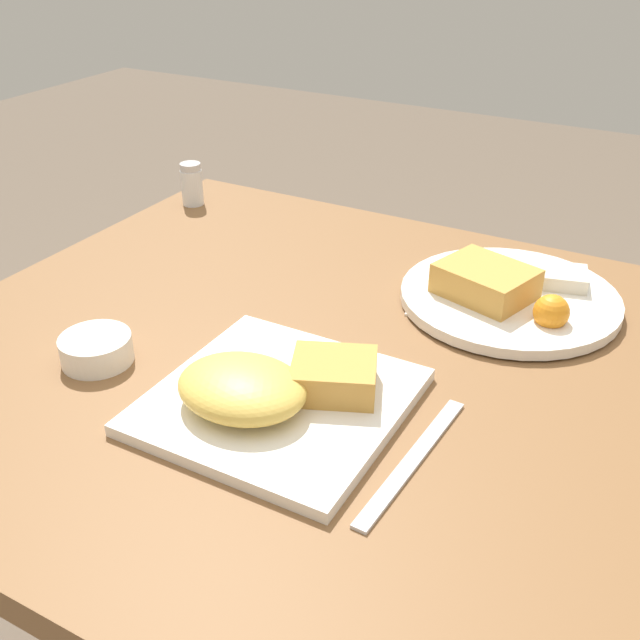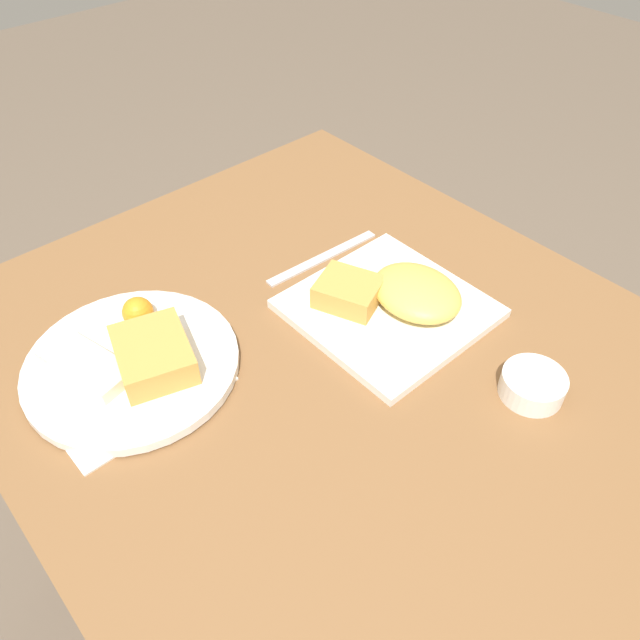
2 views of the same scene
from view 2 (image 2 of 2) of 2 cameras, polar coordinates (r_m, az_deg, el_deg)
name	(u,v)px [view 2 (image 2 of 2)]	position (r m, az deg, el deg)	size (l,w,h in m)	color
ground_plane	(326,586)	(1.52, 0.53, -23.18)	(8.00, 8.00, 0.00)	brown
dining_table	(329,393)	(0.94, 0.79, -6.66)	(0.99, 0.86, 0.77)	brown
menu_card	(133,387)	(0.86, -16.70, -5.88)	(0.17, 0.22, 0.00)	silver
plate_square_near	(395,301)	(0.92, 6.85, 1.74)	(0.25, 0.25, 0.06)	white
plate_oval_far	(134,360)	(0.87, -16.67, -3.48)	(0.29, 0.29, 0.05)	white
sauce_ramekin	(533,384)	(0.85, 18.88, -5.60)	(0.08, 0.08, 0.03)	white
butter_knife	(323,258)	(1.02, 0.26, 5.72)	(0.03, 0.21, 0.00)	silver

